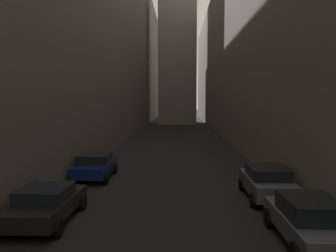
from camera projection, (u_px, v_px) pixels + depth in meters
The scene contains 7 objects.
ground_plane at pixel (176, 138), 41.68m from camera, with size 264.00×264.00×0.00m, color black.
building_block_left at pixel (82, 31), 43.10m from camera, with size 11.93×108.00×25.92m, color #60594F.
building_block_right at pixel (282, 50), 42.50m from camera, with size 14.53×108.00×21.09m, color #756B5B.
parked_car_left_third at pixel (47, 203), 12.85m from camera, with size 1.98×4.29×1.35m.
parked_car_left_far at pixel (95, 166), 20.06m from camera, with size 2.05×3.94×1.41m.
parked_car_right_third at pixel (309, 220), 10.83m from camera, with size 1.90×4.38×1.49m.
parked_car_right_far at pixel (267, 182), 15.97m from camera, with size 2.02×4.12×1.47m.
Camera 1 is at (0.42, 6.53, 4.45)m, focal length 37.76 mm.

